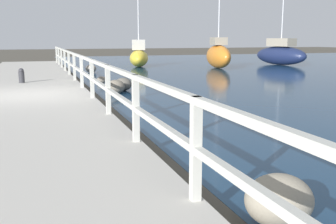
% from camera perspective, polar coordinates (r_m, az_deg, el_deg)
% --- Properties ---
extents(ground_plane, '(120.00, 120.00, 0.00)m').
position_cam_1_polar(ground_plane, '(12.43, -19.73, 1.23)').
color(ground_plane, '#4C473D').
extents(dock_walkway, '(3.73, 36.00, 0.24)m').
position_cam_1_polar(dock_walkway, '(12.41, -19.76, 1.79)').
color(dock_walkway, beige).
rests_on(dock_walkway, ground).
extents(railing, '(0.10, 32.50, 1.09)m').
position_cam_1_polar(railing, '(12.41, -11.81, 6.18)').
color(railing, beige).
rests_on(railing, dock_walkway).
extents(boulder_downstream, '(0.72, 0.65, 0.54)m').
position_cam_1_polar(boulder_downstream, '(4.28, 15.79, -12.21)').
color(boulder_downstream, gray).
rests_on(boulder_downstream, ground).
extents(boulder_far_strip, '(0.41, 0.37, 0.31)m').
position_cam_1_polar(boulder_far_strip, '(16.96, -9.62, 4.60)').
color(boulder_far_strip, slate).
rests_on(boulder_far_strip, ground).
extents(boulder_upstream, '(0.59, 0.53, 0.45)m').
position_cam_1_polar(boulder_upstream, '(22.42, -11.12, 6.18)').
color(boulder_upstream, gray).
rests_on(boulder_upstream, ground).
extents(boulder_mid_strip, '(0.64, 0.58, 0.48)m').
position_cam_1_polar(boulder_mid_strip, '(13.78, -7.61, 3.65)').
color(boulder_mid_strip, slate).
rests_on(boulder_mid_strip, ground).
extents(boulder_near_dock, '(0.64, 0.58, 0.48)m').
position_cam_1_polar(boulder_near_dock, '(14.48, -6.53, 4.01)').
color(boulder_near_dock, '#666056').
rests_on(boulder_near_dock, ground).
extents(mooring_bollard, '(0.21, 0.21, 0.55)m').
position_cam_1_polar(mooring_bollard, '(15.84, -20.50, 4.99)').
color(mooring_bollard, '#333338').
rests_on(mooring_bollard, dock_walkway).
extents(sailboat_orange, '(1.84, 4.09, 8.38)m').
position_cam_1_polar(sailboat_orange, '(25.59, 7.30, 8.21)').
color(sailboat_orange, orange).
rests_on(sailboat_orange, water_surface).
extents(sailboat_yellow, '(2.08, 3.49, 5.98)m').
position_cam_1_polar(sailboat_yellow, '(26.70, -4.25, 8.04)').
color(sailboat_yellow, gold).
rests_on(sailboat_yellow, water_surface).
extents(sailboat_navy, '(2.56, 4.56, 7.74)m').
position_cam_1_polar(sailboat_navy, '(29.62, 16.04, 8.12)').
color(sailboat_navy, '#192347').
rests_on(sailboat_navy, water_surface).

